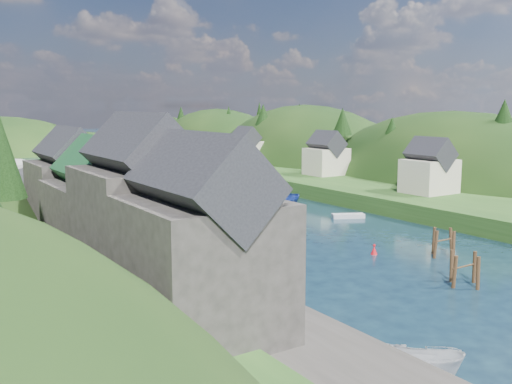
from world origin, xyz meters
TOP-DOWN VIEW (x-y plane):
  - ground at (0.00, 50.00)m, footprint 600.00×600.00m
  - hillside_right at (45.00, 75.00)m, footprint 36.00×245.56m
  - far_hills at (1.22, 174.01)m, footprint 103.00×68.00m
  - hill_trees at (0.68, 65.27)m, footprint 90.13×149.58m
  - quay_left at (-24.00, 20.00)m, footprint 12.00×110.00m
  - terrace_left_grass at (-31.00, 20.00)m, footprint 12.00×110.00m
  - quayside_buildings at (-26.00, 6.39)m, footprint 8.00×35.84m
  - boat_sheds at (-26.00, 39.00)m, footprint 7.00×21.00m
  - terrace_right at (25.00, 40.00)m, footprint 16.00×120.00m
  - right_bank_cottages at (28.00, 48.33)m, footprint 9.00×59.24m
  - piling_cluster_near at (-0.05, -4.67)m, footprint 3.19×2.98m
  - piling_cluster_far at (6.26, 2.59)m, footprint 2.96×2.79m
  - channel_buoy_near at (0.94, 7.06)m, footprint 0.70×0.70m
  - channel_buoy_far at (-1.18, 25.70)m, footprint 0.70×0.70m
  - moored_boats at (-3.42, 24.84)m, footprint 33.50×91.23m

SIDE VIEW (x-z plane):
  - far_hills at x=1.22m, z-range -32.80..11.20m
  - hillside_right at x=45.00m, z-range -31.41..16.59m
  - ground at x=0.00m, z-range 0.00..0.00m
  - channel_buoy_near at x=0.94m, z-range -0.07..1.03m
  - channel_buoy_far at x=-1.18m, z-range -0.07..1.03m
  - moored_boats at x=-3.42m, z-range -0.46..1.62m
  - quay_left at x=-24.00m, z-range 0.00..2.00m
  - piling_cluster_near at x=-0.05m, z-range -0.57..2.87m
  - piling_cluster_far at x=6.26m, z-range -0.57..2.89m
  - terrace_right at x=25.00m, z-range 0.00..2.40m
  - terrace_left_grass at x=-31.00m, z-range 0.00..2.50m
  - boat_sheds at x=-26.00m, z-range 1.52..9.02m
  - right_bank_cottages at x=28.00m, z-range 1.64..10.05m
  - quayside_buildings at x=-26.00m, z-range 0.64..13.54m
  - hill_trees at x=0.68m, z-range 4.82..17.59m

